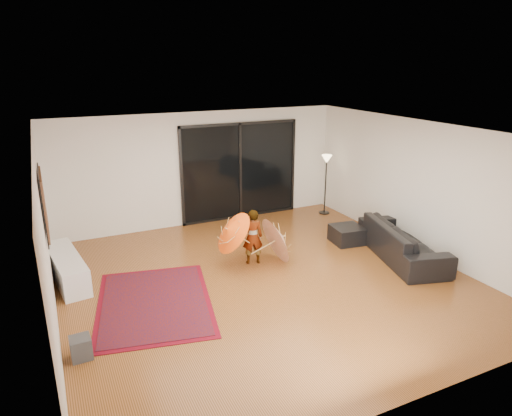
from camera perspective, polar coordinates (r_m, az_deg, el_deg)
floor at (r=8.40m, az=1.24°, el=-9.05°), size 7.00×7.00×0.00m
ceiling at (r=7.57m, az=1.38°, el=9.48°), size 7.00×7.00×0.00m
wall_back at (r=11.01m, az=-6.89°, el=4.89°), size 7.00×0.00×7.00m
wall_front at (r=5.25m, az=19.00°, el=-11.13°), size 7.00×0.00×7.00m
wall_left at (r=7.13m, az=-24.80°, el=-4.02°), size 0.00×7.00×7.00m
wall_right at (r=9.90m, az=19.77°, el=2.46°), size 0.00×7.00×7.00m
sliding_door at (r=11.36m, az=-2.02°, el=4.64°), size 3.06×0.07×2.40m
painting at (r=7.99m, az=-25.02°, el=0.50°), size 0.04×1.28×1.08m
media_console at (r=8.98m, az=-22.57°, el=-6.91°), size 0.68×1.83×0.50m
speaker at (r=6.80m, az=-21.04°, el=-16.00°), size 0.28×0.28×0.31m
persian_rug at (r=7.87m, az=-12.59°, el=-11.45°), size 2.29×2.85×0.02m
sofa at (r=9.67m, az=17.82°, el=-3.97°), size 1.54×2.55×0.70m
ottoman at (r=10.20m, az=11.32°, el=-3.27°), size 0.71×0.71×0.37m
floor_lamp at (r=11.76m, az=8.78°, el=5.01°), size 0.27×0.27×1.55m
child at (r=8.88m, az=-0.44°, el=-3.61°), size 0.46×0.36×1.11m
parasol_orange at (r=8.56m, az=-3.64°, el=-3.17°), size 0.67×0.87×0.90m
parasol_white at (r=9.02m, az=3.43°, el=-3.61°), size 0.53×0.95×0.96m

